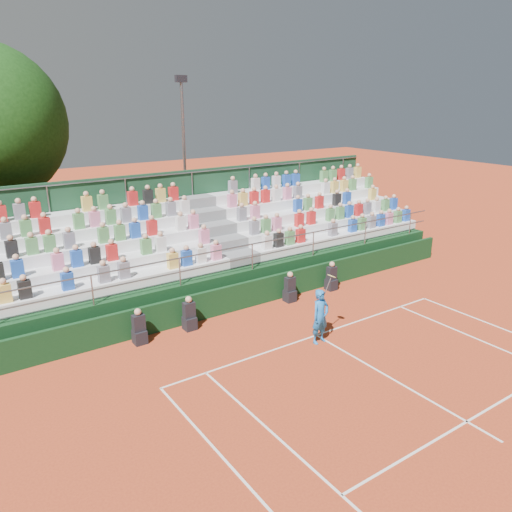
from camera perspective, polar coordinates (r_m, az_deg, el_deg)
ground at (r=16.62m, az=6.91°, el=-9.00°), size 90.00×90.00×0.00m
courtside_wall at (r=18.70m, az=0.52°, el=-4.03°), size 20.00×0.15×1.00m
line_officials at (r=17.85m, az=-1.28°, el=-5.21°), size 8.52×0.40×1.19m
grandstand at (r=21.08m, az=-4.49°, el=0.20°), size 20.00×5.20×4.40m
tennis_player at (r=15.84m, az=7.37°, el=-6.84°), size 0.87×0.48×2.22m
floodlight_mast at (r=27.25m, az=-8.24°, el=12.29°), size 0.60×0.25×8.46m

